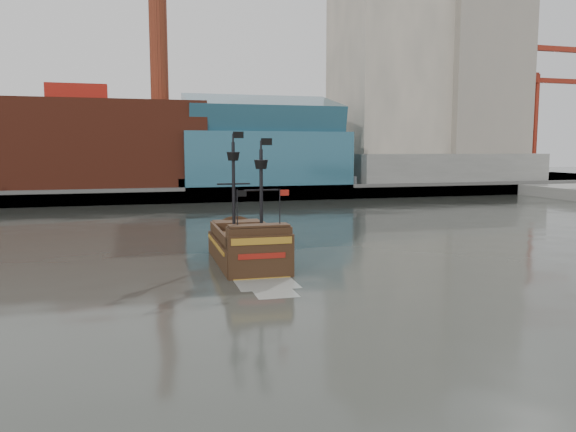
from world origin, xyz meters
name	(u,v)px	position (x,y,z in m)	size (l,w,h in m)	color
ground	(365,293)	(0.00, 0.00, 0.00)	(400.00, 400.00, 0.00)	#242621
promenade_far	(195,185)	(0.00, 92.00, 1.00)	(220.00, 60.00, 2.00)	slate
seawall	(215,195)	(0.00, 62.50, 1.30)	(220.00, 1.00, 2.60)	#4C4C49
skyline	(222,72)	(5.21, 84.56, 24.55)	(149.00, 45.00, 62.00)	#786548
crane_a	(532,106)	(78.63, 82.00, 19.11)	(22.50, 4.00, 32.25)	slate
crane_b	(536,123)	(88.23, 92.00, 15.57)	(19.10, 4.00, 26.25)	slate
pirate_ship	(247,250)	(-5.22, 11.22, 1.01)	(5.08, 15.01, 11.15)	black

